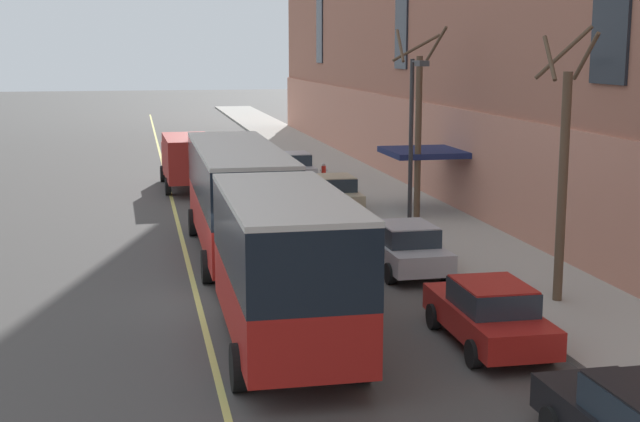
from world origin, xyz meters
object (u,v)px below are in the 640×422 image
(box_truck, at_px, (187,158))
(street_tree_far_uptown, at_px, (418,123))
(parked_car_champagne_3, at_px, (334,193))
(parked_car_silver_4, at_px, (294,167))
(city_bus, at_px, (253,215))
(street_tree_mid_block, at_px, (563,170))
(fire_hydrant, at_px, (324,170))
(parked_car_red_5, at_px, (489,314))
(parked_car_silver_2, at_px, (405,247))
(street_lamp, at_px, (413,127))

(box_truck, relative_size, street_tree_far_uptown, 0.97)
(parked_car_champagne_3, relative_size, parked_car_silver_4, 0.99)
(city_bus, bearing_deg, street_tree_far_uptown, 48.94)
(street_tree_mid_block, distance_m, fire_hydrant, 24.91)
(parked_car_silver_4, xyz_separation_m, street_tree_mid_block, (3.04, -23.96, 2.94))
(parked_car_red_5, bearing_deg, parked_car_silver_2, 88.78)
(parked_car_red_5, bearing_deg, fire_hydrant, 86.16)
(parked_car_silver_4, bearing_deg, street_lamp, -82.80)
(parked_car_silver_4, bearing_deg, street_tree_far_uptown, -75.20)
(parked_car_silver_2, xyz_separation_m, street_lamp, (1.79, 4.98, 3.32))
(parked_car_red_5, relative_size, street_tree_mid_block, 0.62)
(parked_car_silver_2, bearing_deg, city_bus, -169.16)
(parked_car_silver_2, distance_m, street_tree_mid_block, 6.06)
(street_lamp, height_order, fire_hydrant, street_lamp)
(parked_car_silver_2, height_order, parked_car_red_5, same)
(box_truck, distance_m, street_tree_mid_block, 24.19)
(street_tree_far_uptown, height_order, fire_hydrant, street_tree_far_uptown)
(parked_car_red_5, xyz_separation_m, street_tree_far_uptown, (3.13, 15.30, 3.18))
(parked_car_silver_4, relative_size, box_truck, 0.60)
(parked_car_silver_2, xyz_separation_m, box_truck, (-5.68, 18.09, 0.80))
(parked_car_champagne_3, distance_m, fire_hydrant, 9.64)
(parked_car_champagne_3, bearing_deg, parked_car_silver_2, -90.65)
(street_lamp, xyz_separation_m, fire_hydrant, (-0.10, 15.30, -3.61))
(parked_car_red_5, distance_m, street_tree_mid_block, 5.14)
(city_bus, height_order, street_tree_mid_block, street_tree_mid_block)
(parked_car_silver_4, relative_size, street_tree_far_uptown, 0.58)
(city_bus, distance_m, fire_hydrant, 22.28)
(parked_car_champagne_3, relative_size, box_truck, 0.59)
(street_tree_mid_block, bearing_deg, street_lamp, 97.27)
(street_tree_far_uptown, bearing_deg, street_tree_mid_block, -89.97)
(parked_car_silver_4, distance_m, box_truck, 5.88)
(parked_car_red_5, bearing_deg, street_tree_far_uptown, 78.42)
(parked_car_champagne_3, xyz_separation_m, street_lamp, (1.67, -5.79, 3.32))
(city_bus, distance_m, box_truck, 19.05)
(city_bus, xyz_separation_m, box_truck, (-0.80, 19.03, -0.57))
(parked_car_silver_4, height_order, box_truck, box_truck)
(parked_car_champagne_3, distance_m, street_lamp, 6.88)
(street_tree_mid_block, height_order, fire_hydrant, street_tree_mid_block)
(parked_car_red_5, relative_size, street_tree_far_uptown, 0.60)
(box_truck, distance_m, street_tree_far_uptown, 13.44)
(parked_car_champagne_3, distance_m, street_tree_mid_block, 15.71)
(parked_car_red_5, xyz_separation_m, street_tree_mid_block, (3.14, 2.82, 2.94))
(parked_car_silver_2, bearing_deg, parked_car_champagne_3, 89.35)
(box_truck, distance_m, street_lamp, 15.30)
(parked_car_champagne_3, height_order, fire_hydrant, parked_car_champagne_3)
(fire_hydrant, bearing_deg, city_bus, -107.22)
(city_bus, xyz_separation_m, fire_hydrant, (6.58, 21.22, -1.66))
(city_bus, bearing_deg, parked_car_silver_4, 76.74)
(parked_car_silver_2, distance_m, fire_hydrant, 20.36)
(parked_car_silver_4, distance_m, street_tree_far_uptown, 12.29)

